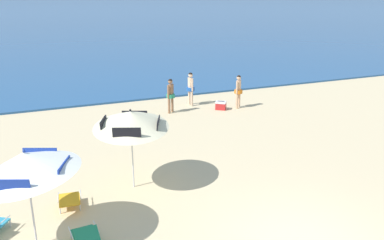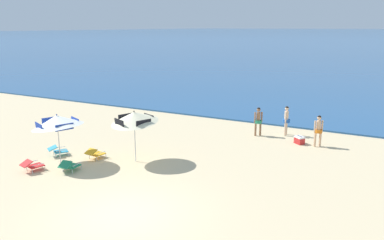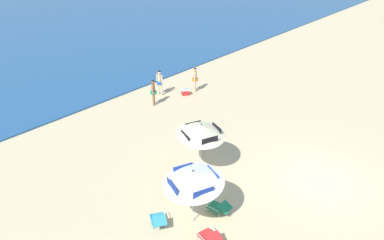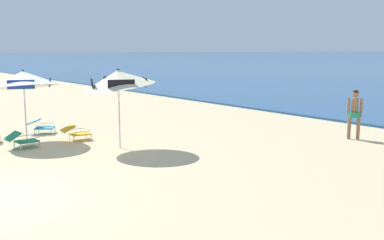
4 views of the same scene
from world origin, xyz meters
The scene contains 6 objects.
beach_umbrella_striped_main centered at (-5.38, 2.49, 1.98)m, with size 2.33×2.29×2.38m.
beach_umbrella_striped_second centered at (-2.66, 4.36, 2.05)m, with size 2.64×2.67×2.43m.
lounge_chair_under_umbrella centered at (-6.37, 3.29, 0.28)m, with size 0.91×1.01×0.51m.
lounge_chair_facing_sea centered at (-4.37, 2.03, 0.27)m, with size 0.62×0.93×0.52m.
lounge_chair_spare_folded centered at (-4.51, 3.77, 0.27)m, with size 0.64×0.93×0.51m.
person_standing_near_shore centered at (0.85, 11.01, 0.93)m, with size 0.40×0.39×1.61m.
Camera 4 is at (8.82, -1.84, 2.89)m, focal length 41.40 mm.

